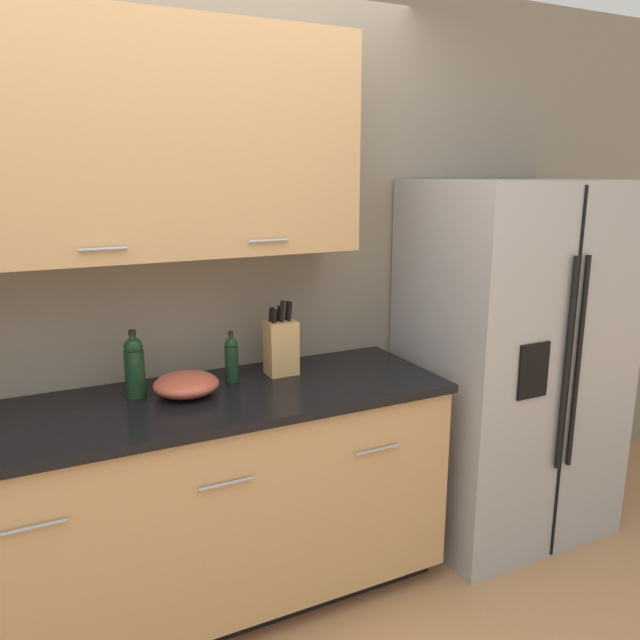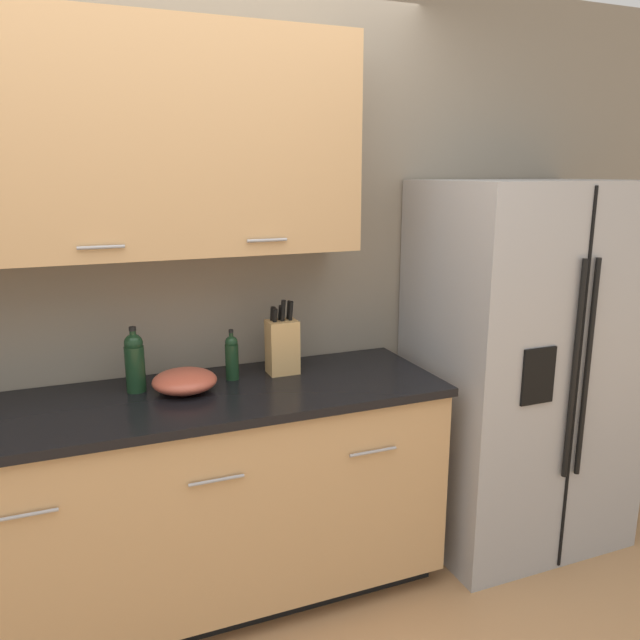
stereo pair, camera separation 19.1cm
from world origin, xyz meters
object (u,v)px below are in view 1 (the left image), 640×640
(knife_block, at_px, (281,346))
(mixing_bowl, at_px, (186,384))
(oil_bottle, at_px, (232,358))
(wine_bottle, at_px, (134,365))
(refrigerator, at_px, (510,361))

(knife_block, distance_m, mixing_bowl, 0.45)
(oil_bottle, xyz_separation_m, mixing_bowl, (-0.21, -0.08, -0.05))
(wine_bottle, bearing_deg, refrigerator, -5.26)
(wine_bottle, distance_m, mixing_bowl, 0.21)
(wine_bottle, bearing_deg, knife_block, 0.16)
(refrigerator, distance_m, knife_block, 1.17)
(wine_bottle, bearing_deg, mixing_bowl, -23.60)
(refrigerator, xyz_separation_m, knife_block, (-1.14, 0.16, 0.18))
(knife_block, height_order, mixing_bowl, knife_block)
(refrigerator, distance_m, mixing_bowl, 1.58)
(refrigerator, height_order, knife_block, refrigerator)
(oil_bottle, bearing_deg, wine_bottle, -179.65)
(knife_block, xyz_separation_m, mixing_bowl, (-0.43, -0.08, -0.08))
(mixing_bowl, bearing_deg, knife_block, 10.32)
(knife_block, relative_size, wine_bottle, 1.24)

